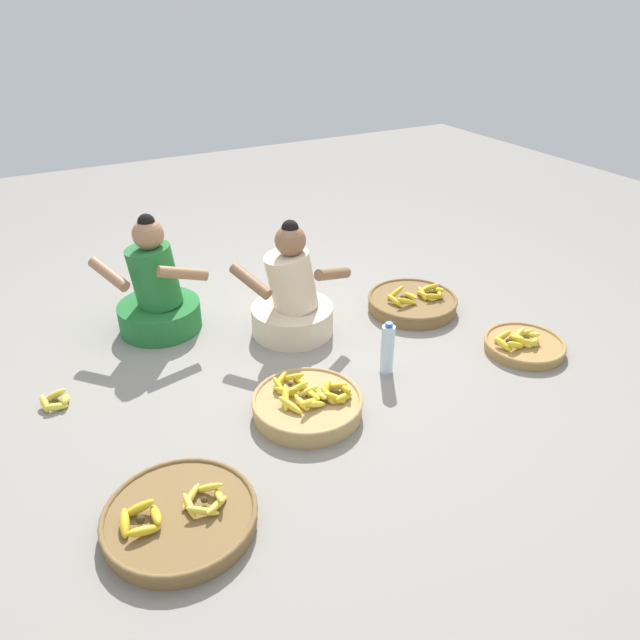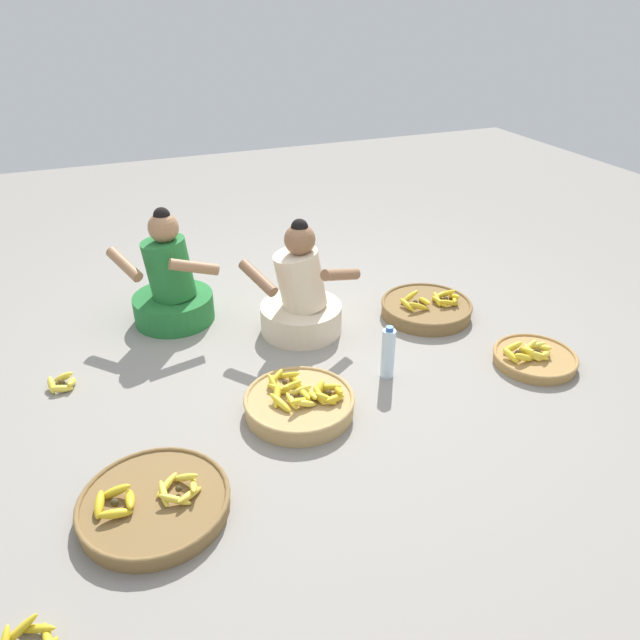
% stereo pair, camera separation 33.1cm
% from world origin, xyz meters
% --- Properties ---
extents(ground_plane, '(10.00, 10.00, 0.00)m').
position_xyz_m(ground_plane, '(0.00, 0.00, 0.00)').
color(ground_plane, gray).
extents(vendor_woman_front, '(0.72, 0.52, 0.75)m').
position_xyz_m(vendor_woman_front, '(0.07, 0.30, 0.24)').
color(vendor_woman_front, beige).
rests_on(vendor_woman_front, ground).
extents(vendor_woman_behind, '(0.64, 0.52, 0.78)m').
position_xyz_m(vendor_woman_behind, '(-0.67, 0.74, 0.25)').
color(vendor_woman_behind, '#237233').
rests_on(vendor_woman_behind, ground).
extents(banana_basket_front_right, '(0.64, 0.64, 0.14)m').
position_xyz_m(banana_basket_front_right, '(-1.04, -0.91, 0.05)').
color(banana_basket_front_right, brown).
rests_on(banana_basket_front_right, ground).
extents(banana_basket_back_right, '(0.49, 0.49, 0.13)m').
position_xyz_m(banana_basket_back_right, '(1.21, -0.58, 0.04)').
color(banana_basket_back_right, '#A87F47').
rests_on(banana_basket_back_right, ground).
extents(banana_basket_mid_right, '(0.58, 0.58, 0.17)m').
position_xyz_m(banana_basket_mid_right, '(-0.23, -0.50, 0.06)').
color(banana_basket_mid_right, tan).
rests_on(banana_basket_mid_right, ground).
extents(banana_basket_back_left, '(0.61, 0.61, 0.17)m').
position_xyz_m(banana_basket_back_left, '(0.92, 0.18, 0.05)').
color(banana_basket_back_left, brown).
rests_on(banana_basket_back_left, ground).
extents(loose_bananas_mid_left, '(0.16, 0.16, 0.08)m').
position_xyz_m(loose_bananas_mid_left, '(-1.38, 0.19, 0.03)').
color(loose_bananas_mid_left, yellow).
rests_on(loose_bananas_mid_left, ground).
extents(water_bottle, '(0.08, 0.08, 0.32)m').
position_xyz_m(water_bottle, '(0.34, -0.37, 0.15)').
color(water_bottle, silver).
rests_on(water_bottle, ground).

